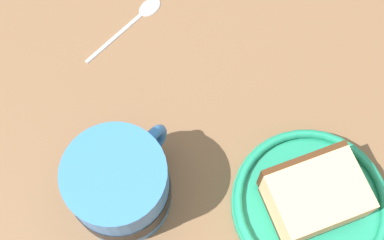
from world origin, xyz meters
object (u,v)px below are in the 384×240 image
Objects in this scene: teaspoon at (139,15)px; cake_slice at (315,195)px; tea_mug at (120,186)px; small_plate at (310,204)px.

cake_slice is at bearing 167.28° from teaspoon.
cake_slice is 18.68cm from tea_mug.
tea_mug is at bearing 35.41° from small_plate.
cake_slice is 0.95× the size of teaspoon.
cake_slice reaches higher than teaspoon.
small_plate is 1.35× the size of teaspoon.
tea_mug is at bearing 36.16° from cake_slice.
cake_slice is 0.91× the size of tea_mug.
small_plate is at bearing 167.12° from teaspoon.
cake_slice is at bearing -143.84° from tea_mug.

